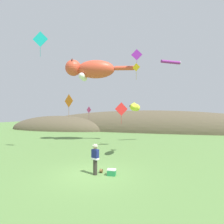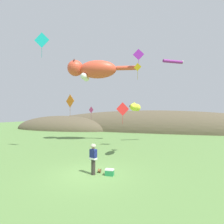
{
  "view_description": "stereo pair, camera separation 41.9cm",
  "coord_description": "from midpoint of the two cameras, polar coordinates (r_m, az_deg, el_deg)",
  "views": [
    {
      "loc": [
        4.06,
        -9.45,
        3.56
      ],
      "look_at": [
        0.0,
        4.0,
        3.7
      ],
      "focal_mm": 28.0,
      "sensor_mm": 36.0,
      "label": 1
    },
    {
      "loc": [
        4.45,
        -9.33,
        3.56
      ],
      "look_at": [
        0.0,
        4.0,
        3.7
      ],
      "focal_mm": 28.0,
      "sensor_mm": 36.0,
      "label": 2
    }
  ],
  "objects": [
    {
      "name": "ground_plane",
      "position": [
        10.91,
        -5.92,
        -19.61
      ],
      "size": [
        120.0,
        120.0,
        0.0
      ],
      "primitive_type": "plane",
      "color": "#5B8442"
    },
    {
      "name": "distant_hill_ridge",
      "position": [
        37.45,
        5.54,
        -6.0
      ],
      "size": [
        58.11,
        13.04,
        8.5
      ],
      "color": "brown",
      "rests_on": "ground"
    },
    {
      "name": "festival_attendant",
      "position": [
        10.59,
        -4.97,
        -14.81
      ],
      "size": [
        0.48,
        0.38,
        1.77
      ],
      "color": "#332D28",
      "rests_on": "ground"
    },
    {
      "name": "kite_spool",
      "position": [
        11.12,
        -2.95,
        -18.59
      ],
      "size": [
        0.15,
        0.24,
        0.24
      ],
      "color": "olive",
      "rests_on": "ground"
    },
    {
      "name": "picnic_cooler",
      "position": [
        10.64,
        0.38,
        -19.08
      ],
      "size": [
        0.51,
        0.36,
        0.36
      ],
      "color": "#268C4C",
      "rests_on": "ground"
    },
    {
      "name": "kite_giant_cat",
      "position": [
        22.69,
        -5.68,
        13.6
      ],
      "size": [
        8.52,
        3.5,
        2.63
      ],
      "color": "#E04C33"
    },
    {
      "name": "kite_fish_windsock",
      "position": [
        14.54,
        8.27,
        1.62
      ],
      "size": [
        0.72,
        2.4,
        0.73
      ],
      "color": "yellow"
    },
    {
      "name": "kite_tube_streamer",
      "position": [
        22.01,
        19.89,
        15.23
      ],
      "size": [
        2.29,
        1.7,
        0.44
      ],
      "color": "#8C268C"
    },
    {
      "name": "kite_diamond_orange",
      "position": [
        17.77,
        -12.87,
        3.49
      ],
      "size": [
        1.23,
        0.52,
        2.22
      ],
      "color": "orange"
    },
    {
      "name": "kite_diamond_pink",
      "position": [
        24.64,
        -6.34,
        0.65
      ],
      "size": [
        0.87,
        0.43,
        1.86
      ],
      "color": "#E53F8C"
    },
    {
      "name": "kite_diamond_red",
      "position": [
        18.78,
        4.14,
        0.94
      ],
      "size": [
        1.22,
        0.82,
        2.35
      ],
      "color": "red"
    },
    {
      "name": "kite_diamond_teal",
      "position": [
        18.42,
        -21.32,
        21.01
      ],
      "size": [
        1.39,
        0.37,
        2.33
      ],
      "color": "#19BFBF"
    },
    {
      "name": "kite_diamond_gold",
      "position": [
        19.17,
        8.98,
        14.21
      ],
      "size": [
        0.85,
        0.23,
        1.77
      ],
      "color": "yellow"
    },
    {
      "name": "kite_diamond_violet",
      "position": [
        22.07,
        9.22,
        18.03
      ],
      "size": [
        1.32,
        0.26,
        2.24
      ],
      "color": "purple"
    }
  ]
}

